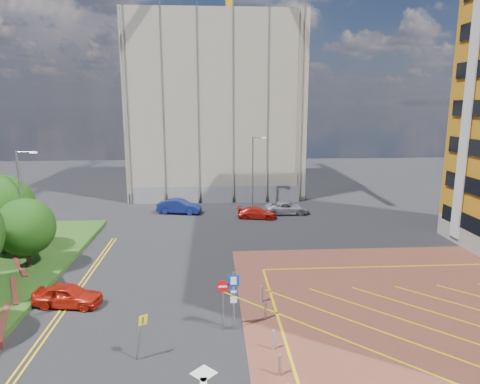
{
  "coord_description": "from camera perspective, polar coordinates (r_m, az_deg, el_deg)",
  "views": [
    {
      "loc": [
        -0.48,
        -19.38,
        11.62
      ],
      "look_at": [
        1.04,
        4.25,
        6.67
      ],
      "focal_mm": 32.0,
      "sensor_mm": 36.0,
      "label": 1
    }
  ],
  "objects": [
    {
      "name": "tree_c",
      "position": [
        33.22,
        -26.68,
        -4.19
      ],
      "size": [
        4.0,
        4.0,
        4.9
      ],
      "color": "#3D2B1C",
      "rests_on": "grass_bed"
    },
    {
      "name": "tree_d",
      "position": [
        36.95,
        -29.29,
        -1.85
      ],
      "size": [
        5.0,
        5.0,
        6.08
      ],
      "color": "#3D2B1C",
      "rests_on": "grass_bed"
    },
    {
      "name": "construction_fence",
      "position": [
        50.53,
        -1.92,
        -0.35
      ],
      "size": [
        21.6,
        0.06,
        2.0
      ],
      "primitive_type": "cube",
      "color": "gray",
      "rests_on": "ground"
    },
    {
      "name": "warning_sign",
      "position": [
        20.93,
        -13.13,
        -17.67
      ],
      "size": [
        0.61,
        0.39,
        2.25
      ],
      "color": "#9EA0A8",
      "rests_on": "ground"
    },
    {
      "name": "sign_cluster",
      "position": [
        22.56,
        -1.39,
        -13.58
      ],
      "size": [
        1.17,
        0.12,
        3.2
      ],
      "color": "#9EA0A8",
      "rests_on": "ground"
    },
    {
      "name": "lamp_back",
      "position": [
        48.15,
        1.8,
        3.11
      ],
      "size": [
        1.53,
        0.16,
        8.0
      ],
      "color": "#9EA0A8",
      "rests_on": "ground"
    },
    {
      "name": "car_silver_back",
      "position": [
        45.85,
        6.26,
        -2.13
      ],
      "size": [
        4.65,
        2.15,
        1.29
      ],
      "primitive_type": "imported",
      "rotation": [
        0.0,
        0.0,
        1.57
      ],
      "color": "silver",
      "rests_on": "ground"
    },
    {
      "name": "car_blue_back",
      "position": [
        46.24,
        -8.11,
        -1.91
      ],
      "size": [
        4.86,
        2.48,
        1.53
      ],
      "primitive_type": "imported",
      "rotation": [
        0.0,
        0.0,
        1.38
      ],
      "color": "navy",
      "rests_on": "ground"
    },
    {
      "name": "ground",
      "position": [
        22.6,
        -2.05,
        -19.15
      ],
      "size": [
        140.0,
        140.0,
        0.0
      ],
      "primitive_type": "plane",
      "color": "black",
      "rests_on": "ground"
    },
    {
      "name": "construction_building",
      "position": [
        59.39,
        -3.28,
        11.17
      ],
      "size": [
        21.2,
        19.2,
        22.0
      ],
      "primitive_type": "cube",
      "color": "#A29984",
      "rests_on": "ground"
    },
    {
      "name": "car_red_back",
      "position": [
        43.86,
        2.25,
        -2.81
      ],
      "size": [
        4.2,
        2.38,
        1.15
      ],
      "primitive_type": "imported",
      "rotation": [
        0.0,
        0.0,
        1.36
      ],
      "color": "red",
      "rests_on": "ground"
    },
    {
      "name": "car_red_left",
      "position": [
        27.45,
        -21.97,
        -12.63
      ],
      "size": [
        4.11,
        2.16,
        1.34
      ],
      "primitive_type": "imported",
      "rotation": [
        0.0,
        0.0,
        1.42
      ],
      "color": "red",
      "rests_on": "ground"
    },
    {
      "name": "lamp_left_far",
      "position": [
        35.04,
        -27.04,
        -0.98
      ],
      "size": [
        1.53,
        0.16,
        8.0
      ],
      "color": "#9EA0A8",
      "rests_on": "grass_bed"
    },
    {
      "name": "bollard_row",
      "position": [
        21.12,
        4.74,
        -20.12
      ],
      "size": [
        0.14,
        11.14,
        0.9
      ],
      "color": "#9EA0A8",
      "rests_on": "forecourt"
    },
    {
      "name": "retaining_wall",
      "position": [
        26.75,
        -29.37,
        -15.09
      ],
      "size": [
        6.06,
        20.33,
        0.4
      ],
      "color": "maroon",
      "rests_on": "ground"
    }
  ]
}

